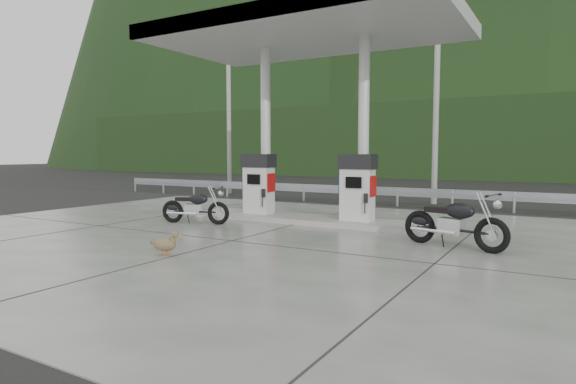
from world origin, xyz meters
The scene contains 17 objects.
ground centered at (0.00, 0.00, 0.00)m, with size 160.00×160.00×0.00m, color black.
forecourt_apron centered at (0.00, 0.00, 0.01)m, with size 18.00×14.00×0.02m, color slate.
pump_island centered at (0.00, 2.50, 0.10)m, with size 7.00×1.40×0.15m, color #A19E96.
gas_pump_left centered at (-1.60, 2.50, 1.07)m, with size 0.95×0.55×1.80m, color silver, non-canonical shape.
gas_pump_right centered at (1.60, 2.50, 1.07)m, with size 0.95×0.55×1.80m, color silver, non-canonical shape.
canopy_column_left centered at (-1.60, 2.90, 2.67)m, with size 0.30×0.30×5.00m, color silver.
canopy_column_right centered at (1.60, 2.90, 2.67)m, with size 0.30×0.30×5.00m, color silver.
canopy_roof centered at (0.00, 2.50, 5.37)m, with size 8.50×5.00×0.40m, color beige.
guardrail centered at (0.00, 8.00, 0.71)m, with size 26.00×0.16×1.42m, color #9B9DA3, non-canonical shape.
road centered at (0.00, 11.50, 0.00)m, with size 60.00×7.00×0.01m, color black.
utility_pole_a centered at (-8.00, 9.50, 4.00)m, with size 0.22×0.22×8.00m, color gray.
utility_pole_b centered at (2.00, 9.50, 4.00)m, with size 0.22×0.22×8.00m, color gray.
tree_band centered at (0.00, 30.00, 3.00)m, with size 80.00×6.00×6.00m, color black.
forested_hills centered at (0.00, 60.00, 0.00)m, with size 100.00×40.00×140.00m, color black, non-canonical shape.
motorcycle_left centered at (-2.53, 0.67, 0.47)m, with size 1.92×0.61×0.91m, color black, non-canonical shape.
motorcycle_right centered at (4.48, 0.71, 0.53)m, with size 2.16×0.68×1.02m, color black, non-canonical shape.
duck centered at (-0.19, -2.91, 0.23)m, with size 0.57×0.16×0.41m, color brown, non-canonical shape.
Camera 1 is at (6.48, -9.64, 2.00)m, focal length 30.00 mm.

